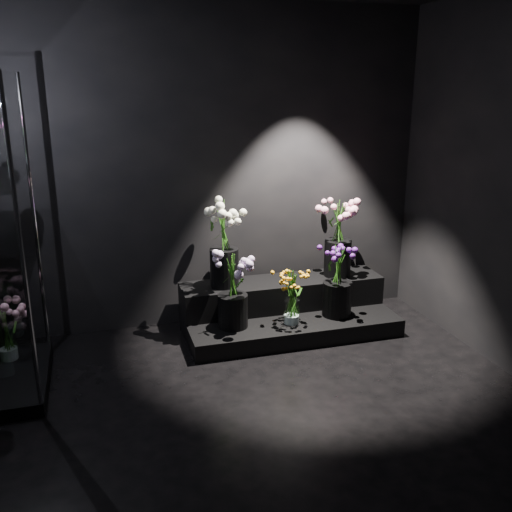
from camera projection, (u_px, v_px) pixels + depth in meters
name	position (u px, v px, depth m)	size (l,w,h in m)	color
floor	(273.00, 441.00, 3.54)	(4.00, 4.00, 0.00)	black
wall_back	(204.00, 170.00, 4.97)	(4.00, 4.00, 0.00)	black
display_riser	(286.00, 309.00, 5.16)	(1.85, 0.82, 0.41)	black
bouquet_orange_bells	(292.00, 297.00, 4.83)	(0.31, 0.31, 0.48)	white
bouquet_lilac	(233.00, 286.00, 4.73)	(0.49, 0.49, 0.63)	black
bouquet_purple	(338.00, 280.00, 4.97)	(0.35, 0.35, 0.64)	black
bouquet_cream_roses	(224.00, 237.00, 4.92)	(0.51, 0.51, 0.76)	black
bouquet_pink_roses	(339.00, 233.00, 5.20)	(0.46, 0.46, 0.71)	black
bouquet_case_base_pink	(6.00, 328.00, 4.30)	(0.42, 0.42, 0.48)	white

